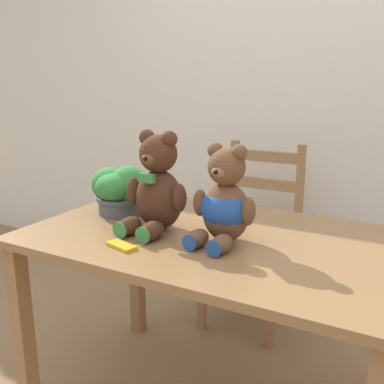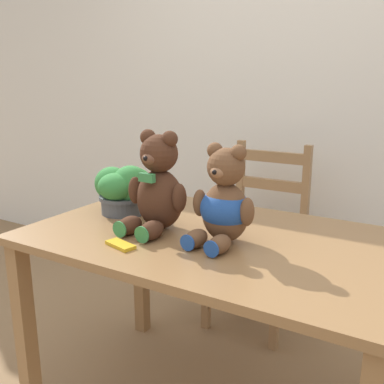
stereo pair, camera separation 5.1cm
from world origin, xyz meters
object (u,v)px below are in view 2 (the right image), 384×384
Objects in this scene: teddy_bear_left at (158,188)px; teddy_bear_right at (224,204)px; wooden_chair_behind at (260,238)px; potted_plant at (123,188)px; chocolate_bar at (120,245)px.

teddy_bear_left is 0.27m from teddy_bear_right.
teddy_bear_right reaches higher than wooden_chair_behind.
wooden_chair_behind is 0.99m from teddy_bear_right.
teddy_bear_right is (0.20, -0.86, 0.44)m from wooden_chair_behind.
teddy_bear_left reaches higher than potted_plant.
teddy_bear_right is at bearing -10.65° from potted_plant.
potted_plant is at bearing -5.54° from teddy_bear_right.
potted_plant is at bearing 127.49° from chocolate_bar.
chocolate_bar is (0.24, -0.32, -0.10)m from potted_plant.
wooden_chair_behind is 3.64× the size of potted_plant.
teddy_bear_right is 3.02× the size of chocolate_bar.
teddy_bear_left is 0.26m from chocolate_bar.
teddy_bear_right is 1.25× the size of potted_plant.
potted_plant is (-0.52, 0.10, -0.03)m from teddy_bear_right.
wooden_chair_behind is 2.91× the size of teddy_bear_right.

